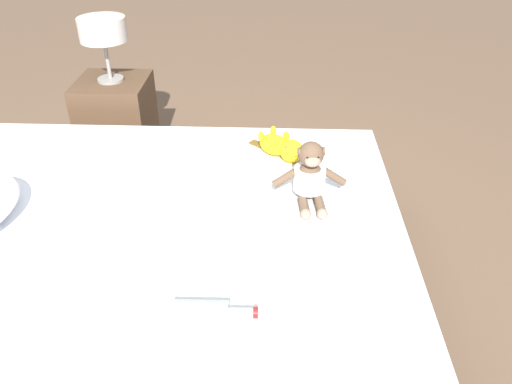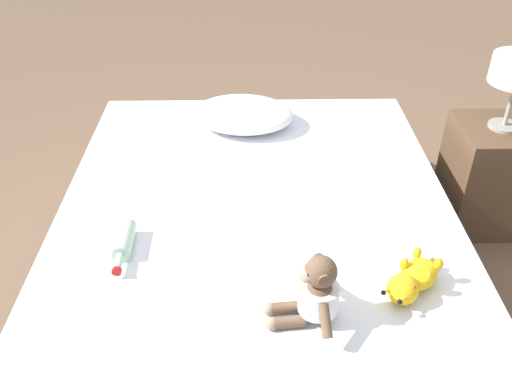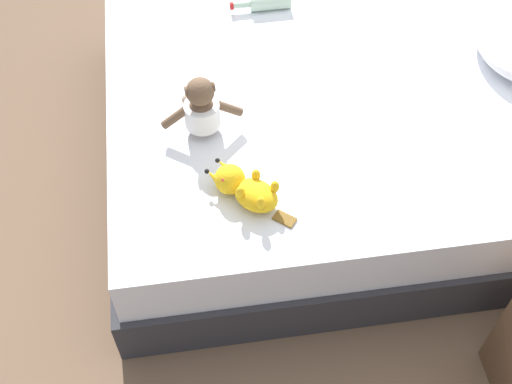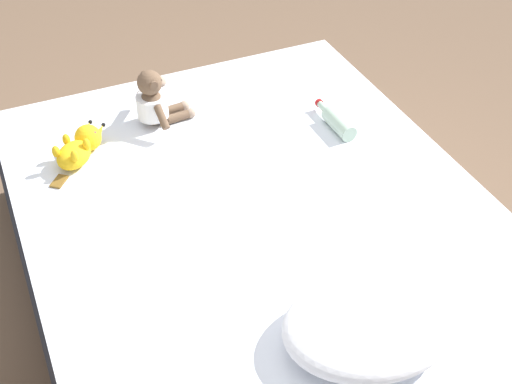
{
  "view_description": "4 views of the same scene",
  "coord_description": "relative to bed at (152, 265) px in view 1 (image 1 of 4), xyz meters",
  "views": [
    {
      "loc": [
        -1.44,
        -0.46,
        1.51
      ],
      "look_at": [
        0.02,
        -0.4,
        0.55
      ],
      "focal_mm": 35.12,
      "sensor_mm": 36.0,
      "label": 1
    },
    {
      "loc": [
        -0.03,
        -1.76,
        1.71
      ],
      "look_at": [
        0.0,
        0.0,
        0.48
      ],
      "focal_mm": 38.7,
      "sensor_mm": 36.0,
      "label": 2
    },
    {
      "loc": [
        1.78,
        -0.65,
        2.15
      ],
      "look_at": [
        0.52,
        -0.46,
        0.49
      ],
      "focal_mm": 46.89,
      "sensor_mm": 36.0,
      "label": 3
    },
    {
      "loc": [
        0.7,
        1.59,
        1.97
      ],
      "look_at": [
        0.0,
        0.0,
        0.48
      ],
      "focal_mm": 47.75,
      "sensor_mm": 36.0,
      "label": 4
    }
  ],
  "objects": [
    {
      "name": "ground_plane",
      "position": [
        0.0,
        0.0,
        -0.21
      ],
      "size": [
        16.0,
        16.0,
        0.0
      ],
      "primitive_type": "plane",
      "color": "brown"
    },
    {
      "name": "plush_yellow_creature",
      "position": [
        0.49,
        -0.5,
        0.27
      ],
      "size": [
        0.27,
        0.28,
        0.1
      ],
      "color": "yellow",
      "rests_on": "bed"
    },
    {
      "name": "nightstand",
      "position": [
        1.13,
        0.44,
        0.05
      ],
      "size": [
        0.38,
        0.38,
        0.52
      ],
      "color": "brown",
      "rests_on": "ground_plane"
    },
    {
      "name": "glass_bottle",
      "position": [
        -0.47,
        -0.27,
        0.25
      ],
      "size": [
        0.07,
        0.25,
        0.06
      ],
      "color": "#B2D1B7",
      "rests_on": "bed"
    },
    {
      "name": "plush_monkey",
      "position": [
        0.17,
        -0.6,
        0.32
      ],
      "size": [
        0.23,
        0.29,
        0.24
      ],
      "color": "brown",
      "rests_on": "bed"
    },
    {
      "name": "bed",
      "position": [
        0.0,
        0.0,
        0.0
      ],
      "size": [
        1.58,
        1.93,
        0.43
      ],
      "color": "#2D2D33",
      "rests_on": "ground_plane"
    },
    {
      "name": "bedside_lamp",
      "position": [
        1.13,
        0.44,
        0.57
      ],
      "size": [
        0.25,
        0.25,
        0.34
      ],
      "color": "gray",
      "rests_on": "nightstand"
    }
  ]
}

